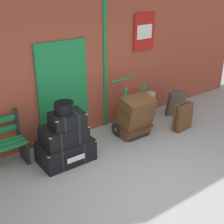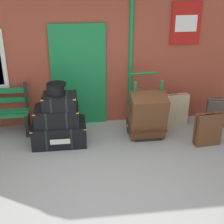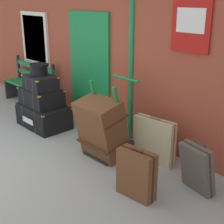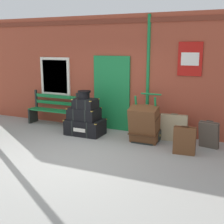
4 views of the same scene
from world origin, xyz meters
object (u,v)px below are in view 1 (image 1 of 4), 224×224
at_px(steamer_trunk_top, 67,119).
at_px(suitcase_slate, 176,103).
at_px(suitcase_olive, 183,117).
at_px(suitcase_beige, 143,108).
at_px(steamer_trunk_base, 66,151).
at_px(porters_trolley, 130,122).
at_px(round_hatbox, 63,107).
at_px(large_brown_trunk, 135,116).
at_px(steamer_trunk_middle, 64,134).

distance_m(steamer_trunk_top, suitcase_slate, 3.22).
distance_m(suitcase_olive, suitcase_beige, 0.96).
distance_m(steamer_trunk_base, suitcase_beige, 2.37).
bearing_deg(suitcase_beige, porters_trolley, -155.28).
height_order(steamer_trunk_base, round_hatbox, round_hatbox).
xyz_separation_m(round_hatbox, suitcase_slate, (3.21, 0.25, -0.79)).
height_order(round_hatbox, porters_trolley, round_hatbox).
bearing_deg(porters_trolley, suitcase_slate, 2.58).
xyz_separation_m(steamer_trunk_base, steamer_trunk_top, (0.05, -0.05, 0.66)).
bearing_deg(suitcase_olive, porters_trolley, 152.45).
relative_size(porters_trolley, large_brown_trunk, 1.23).
height_order(steamer_trunk_top, suitcase_slate, steamer_trunk_top).
xyz_separation_m(steamer_trunk_base, suitcase_slate, (3.21, 0.22, 0.12)).
height_order(suitcase_olive, suitcase_slate, suitcase_slate).
distance_m(porters_trolley, suitcase_beige, 0.70).
bearing_deg(porters_trolley, steamer_trunk_middle, -174.37).
distance_m(steamer_trunk_top, round_hatbox, 0.26).
bearing_deg(suitcase_olive, suitcase_beige, 117.31).
height_order(steamer_trunk_top, suitcase_olive, steamer_trunk_top).
xyz_separation_m(large_brown_trunk, suitcase_olive, (1.07, -0.38, -0.17)).
xyz_separation_m(round_hatbox, suitcase_olive, (2.77, -0.38, -0.81)).
bearing_deg(steamer_trunk_base, suitcase_beige, 10.91).
xyz_separation_m(porters_trolley, suitcase_slate, (1.52, 0.07, 0.06)).
height_order(large_brown_trunk, suitcase_slate, large_brown_trunk).
relative_size(round_hatbox, large_brown_trunk, 0.37).
distance_m(round_hatbox, suitcase_olive, 2.91).
relative_size(steamer_trunk_middle, steamer_trunk_top, 1.28).
bearing_deg(suitcase_beige, steamer_trunk_top, -167.74).
height_order(round_hatbox, suitcase_beige, round_hatbox).
bearing_deg(round_hatbox, porters_trolley, 6.15).
bearing_deg(large_brown_trunk, suitcase_slate, 9.26).
relative_size(round_hatbox, suitcase_beige, 0.49).
relative_size(steamer_trunk_top, porters_trolley, 0.54).
xyz_separation_m(steamer_trunk_middle, suitcase_slate, (3.23, 0.24, -0.25)).
relative_size(suitcase_slate, suitcase_beige, 0.93).
height_order(steamer_trunk_base, steamer_trunk_middle, steamer_trunk_middle).
distance_m(large_brown_trunk, suitcase_olive, 1.15).
bearing_deg(suitcase_beige, steamer_trunk_middle, -168.88).
relative_size(steamer_trunk_middle, round_hatbox, 2.34).
height_order(steamer_trunk_middle, steamer_trunk_top, steamer_trunk_top).
xyz_separation_m(round_hatbox, suitcase_beige, (2.33, 0.47, -0.78)).
distance_m(steamer_trunk_top, porters_trolley, 1.76).
bearing_deg(suitcase_slate, suitcase_beige, 165.83).
xyz_separation_m(steamer_trunk_base, suitcase_olive, (2.77, -0.40, 0.10)).
xyz_separation_m(steamer_trunk_middle, porters_trolley, (1.71, 0.17, -0.31)).
distance_m(steamer_trunk_base, round_hatbox, 0.91).
distance_m(suitcase_olive, suitcase_slate, 0.77).
xyz_separation_m(steamer_trunk_base, steamer_trunk_middle, (-0.02, -0.01, 0.37)).
bearing_deg(suitcase_beige, suitcase_olive, -62.69).
relative_size(round_hatbox, porters_trolley, 0.30).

